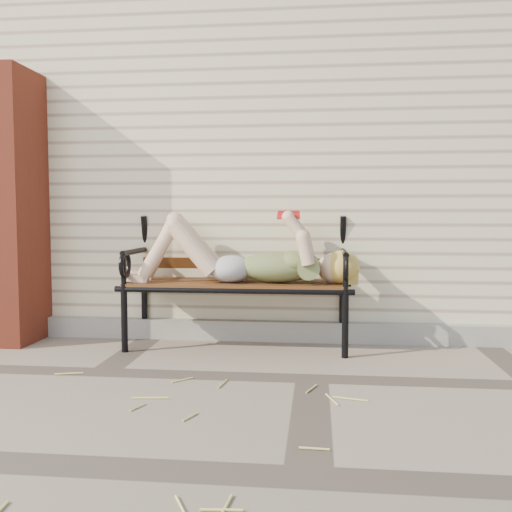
# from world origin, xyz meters

# --- Properties ---
(ground) EXTENTS (80.00, 80.00, 0.00)m
(ground) POSITION_xyz_m (0.00, 0.00, 0.00)
(ground) COLOR gray
(ground) RESTS_ON ground
(house_wall) EXTENTS (8.00, 4.00, 3.00)m
(house_wall) POSITION_xyz_m (0.00, 3.00, 1.50)
(house_wall) COLOR beige
(house_wall) RESTS_ON ground
(house_roof) EXTENTS (8.30, 4.30, 0.30)m
(house_roof) POSITION_xyz_m (0.00, 3.00, 3.15)
(house_roof) COLOR #4B3835
(house_roof) RESTS_ON house_wall
(foundation_strip) EXTENTS (8.00, 0.10, 0.15)m
(foundation_strip) POSITION_xyz_m (0.00, 0.97, 0.07)
(foundation_strip) COLOR #9F9B90
(foundation_strip) RESTS_ON ground
(brick_pillar) EXTENTS (0.50, 0.50, 2.00)m
(brick_pillar) POSITION_xyz_m (-2.30, 0.75, 1.00)
(brick_pillar) COLOR maroon
(brick_pillar) RESTS_ON ground
(garden_bench) EXTENTS (1.71, 0.68, 1.11)m
(garden_bench) POSITION_xyz_m (-0.54, 0.85, 0.62)
(garden_bench) COLOR black
(garden_bench) RESTS_ON ground
(reading_woman) EXTENTS (1.61, 0.37, 0.51)m
(reading_woman) POSITION_xyz_m (-0.53, 0.71, 0.66)
(reading_woman) COLOR #0A384C
(reading_woman) RESTS_ON ground
(straw_scatter) EXTENTS (2.81, 1.75, 0.01)m
(straw_scatter) POSITION_xyz_m (-1.34, -0.89, 0.01)
(straw_scatter) COLOR #D6C768
(straw_scatter) RESTS_ON ground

